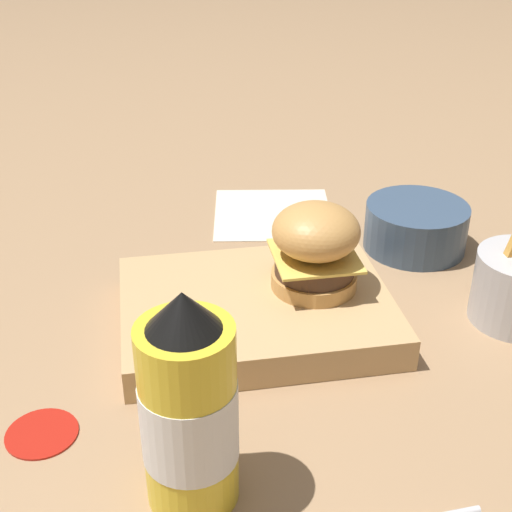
# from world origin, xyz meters

# --- Properties ---
(ground_plane) EXTENTS (6.00, 6.00, 0.00)m
(ground_plane) POSITION_xyz_m (0.00, 0.00, 0.00)
(ground_plane) COLOR #9E7A56
(serving_board) EXTENTS (0.29, 0.22, 0.04)m
(serving_board) POSITION_xyz_m (-0.04, 0.05, 0.02)
(serving_board) COLOR tan
(serving_board) RESTS_ON ground_plane
(burger) EXTENTS (0.09, 0.09, 0.10)m
(burger) POSITION_xyz_m (0.02, 0.06, 0.09)
(burger) COLOR tan
(burger) RESTS_ON serving_board
(ketchup_bottle) EXTENTS (0.08, 0.08, 0.19)m
(ketchup_bottle) POSITION_xyz_m (-0.13, -0.18, 0.09)
(ketchup_bottle) COLOR yellow
(ketchup_bottle) RESTS_ON ground_plane
(side_bowl) EXTENTS (0.13, 0.13, 0.06)m
(side_bowl) POSITION_xyz_m (0.19, 0.18, 0.03)
(side_bowl) COLOR #384C66
(side_bowl) RESTS_ON ground_plane
(ketchup_puddle) EXTENTS (0.06, 0.06, 0.00)m
(ketchup_puddle) POSITION_xyz_m (-0.26, -0.09, 0.00)
(ketchup_puddle) COLOR #B21E14
(ketchup_puddle) RESTS_ON ground_plane
(parchment_square) EXTENTS (0.19, 0.19, 0.00)m
(parchment_square) POSITION_xyz_m (0.03, 0.31, 0.00)
(parchment_square) COLOR beige
(parchment_square) RESTS_ON ground_plane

